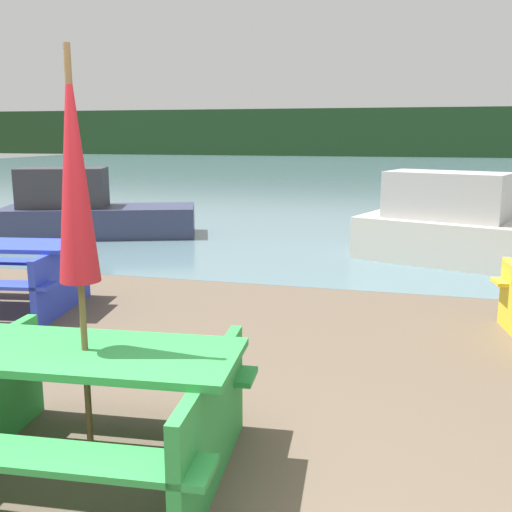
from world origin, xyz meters
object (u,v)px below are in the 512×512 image
(picnic_table_green, at_px, (88,400))
(umbrella_crimson, at_px, (74,172))
(boat_second, at_px, (89,212))
(boat, at_px, (481,232))

(picnic_table_green, distance_m, umbrella_crimson, 1.27)
(umbrella_crimson, xyz_separation_m, boat_second, (-4.17, 7.32, -1.26))
(umbrella_crimson, relative_size, boat_second, 0.63)
(umbrella_crimson, relative_size, boat, 0.57)
(boat_second, bearing_deg, picnic_table_green, -79.65)
(boat, distance_m, boat_second, 6.96)
(picnic_table_green, height_order, umbrella_crimson, umbrella_crimson)
(umbrella_crimson, bearing_deg, boat_second, 119.67)
(picnic_table_green, distance_m, boat, 7.01)
(boat, bearing_deg, boat_second, -167.79)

